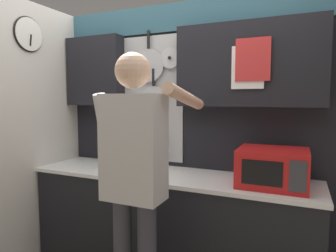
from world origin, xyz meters
name	(u,v)px	position (x,y,z in m)	size (l,w,h in m)	color
base_cabinet_counter	(168,227)	(0.00, 0.00, 0.45)	(2.34, 0.59, 0.90)	black
back_wall_unit	(184,107)	(0.03, 0.26, 1.44)	(2.91, 0.23, 2.35)	black
side_wall	(20,137)	(-1.19, -0.42, 1.19)	(0.07, 1.60, 2.35)	silver
microwave	(273,167)	(0.81, -0.01, 1.03)	(0.47, 0.40, 0.26)	red
knife_block	(147,161)	(-0.19, -0.01, 0.99)	(0.11, 0.15, 0.24)	brown
utensil_crock	(107,159)	(-0.60, -0.01, 0.97)	(0.13, 0.13, 0.33)	white
person	(135,168)	(0.04, -0.60, 1.08)	(0.54, 0.70, 1.80)	#383842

